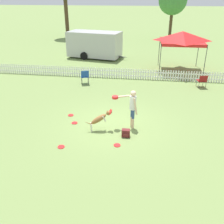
% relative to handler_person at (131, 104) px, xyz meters
% --- Properties ---
extents(ground_plane, '(240.00, 240.00, 0.00)m').
position_rel_handler_person_xyz_m(ground_plane, '(-0.68, 0.11, -1.10)').
color(ground_plane, olive).
extents(handler_person, '(1.13, 0.44, 1.72)m').
position_rel_handler_person_xyz_m(handler_person, '(0.00, 0.00, 0.00)').
color(handler_person, beige).
rests_on(handler_person, ground_plane).
extents(leaping_dog, '(1.19, 0.55, 0.95)m').
position_rel_handler_person_xyz_m(leaping_dog, '(-1.29, -0.46, -0.53)').
color(leaping_dog, olive).
rests_on(leaping_dog, ground_plane).
extents(frisbee_near_handler, '(0.27, 0.27, 0.02)m').
position_rel_handler_person_xyz_m(frisbee_near_handler, '(-2.53, -1.99, -1.08)').
color(frisbee_near_handler, red).
rests_on(frisbee_near_handler, ground_plane).
extents(frisbee_near_dog, '(0.27, 0.27, 0.02)m').
position_rel_handler_person_xyz_m(frisbee_near_dog, '(-0.40, -1.56, -1.08)').
color(frisbee_near_dog, red).
rests_on(frisbee_near_dog, ground_plane).
extents(frisbee_midfield, '(0.27, 0.27, 0.02)m').
position_rel_handler_person_xyz_m(frisbee_midfield, '(-2.97, 0.74, -1.08)').
color(frisbee_midfield, red).
rests_on(frisbee_midfield, ground_plane).
extents(frisbee_far_scatter, '(0.27, 0.27, 0.02)m').
position_rel_handler_person_xyz_m(frisbee_far_scatter, '(-2.57, -0.00, -1.08)').
color(frisbee_far_scatter, red).
rests_on(frisbee_far_scatter, ground_plane).
extents(backpack_on_grass, '(0.33, 0.25, 0.32)m').
position_rel_handler_person_xyz_m(backpack_on_grass, '(-0.14, -0.84, -0.94)').
color(backpack_on_grass, maroon).
rests_on(backpack_on_grass, ground_plane).
extents(picket_fence, '(20.93, 0.04, 0.70)m').
position_rel_handler_person_xyz_m(picket_fence, '(-0.68, 6.93, -0.74)').
color(picket_fence, white).
rests_on(picket_fence, ground_plane).
extents(folding_chair_blue_left, '(0.64, 0.65, 0.92)m').
position_rel_handler_person_xyz_m(folding_chair_blue_left, '(-3.40, 5.41, -0.54)').
color(folding_chair_blue_left, '#333338').
rests_on(folding_chair_blue_left, ground_plane).
extents(folding_chair_center, '(0.61, 0.62, 0.81)m').
position_rel_handler_person_xyz_m(folding_chair_center, '(4.01, 5.80, -0.61)').
color(folding_chair_center, '#333338').
rests_on(folding_chair_center, ground_plane).
extents(canopy_tent_main, '(3.08, 3.08, 2.92)m').
position_rel_handler_person_xyz_m(canopy_tent_main, '(2.95, 9.44, 1.40)').
color(canopy_tent_main, '#333338').
rests_on(canopy_tent_main, ground_plane).
extents(equipment_trailer, '(5.58, 2.99, 2.31)m').
position_rel_handler_person_xyz_m(equipment_trailer, '(-4.30, 12.80, 0.13)').
color(equipment_trailer, '#B7B7B7').
rests_on(equipment_trailer, ground_plane).
extents(tree_left_grove, '(3.30, 3.30, 6.31)m').
position_rel_handler_person_xyz_m(tree_left_grove, '(3.02, 22.75, 3.53)').
color(tree_left_grove, '#4C3823').
rests_on(tree_left_grove, ground_plane).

